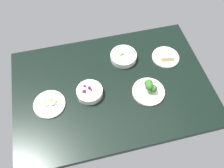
% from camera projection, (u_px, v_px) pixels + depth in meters
% --- Properties ---
extents(dining_table, '(1.19, 0.81, 0.04)m').
position_uv_depth(dining_table, '(112.00, 87.00, 1.48)').
color(dining_table, black).
rests_on(dining_table, ground).
extents(bowl_peas, '(0.17, 0.17, 0.05)m').
position_uv_depth(bowl_peas, '(124.00, 56.00, 1.56)').
color(bowl_peas, white).
rests_on(bowl_peas, dining_table).
extents(bowl_berries, '(0.16, 0.16, 0.06)m').
position_uv_depth(bowl_berries, '(90.00, 92.00, 1.41)').
color(bowl_berries, white).
rests_on(bowl_berries, dining_table).
extents(plate_broccoli, '(0.19, 0.19, 0.09)m').
position_uv_depth(plate_broccoli, '(149.00, 89.00, 1.42)').
color(plate_broccoli, white).
rests_on(plate_broccoli, dining_table).
extents(plate_sandwich, '(0.18, 0.18, 0.04)m').
position_uv_depth(plate_sandwich, '(166.00, 56.00, 1.57)').
color(plate_sandwich, white).
rests_on(plate_sandwich, dining_table).
extents(plate_eggs, '(0.18, 0.18, 0.05)m').
position_uv_depth(plate_eggs, '(49.00, 104.00, 1.38)').
color(plate_eggs, white).
rests_on(plate_eggs, dining_table).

